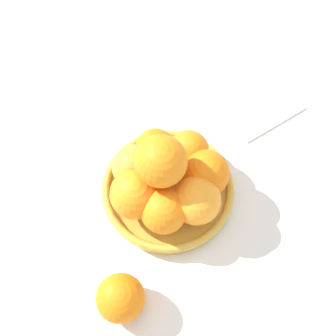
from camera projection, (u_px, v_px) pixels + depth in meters
The scene contains 5 objects.
ground_plane at pixel (168, 194), 0.84m from camera, with size 4.00×4.00×0.00m, color silver.
fruit_bowl at pixel (168, 190), 0.82m from camera, with size 0.23×0.23×0.03m.
orange_pile at pixel (168, 177), 0.76m from camera, with size 0.20×0.19×0.15m.
stray_orange at pixel (121, 298), 0.72m from camera, with size 0.08×0.08×0.08m, color orange.
napkin_folded at pixel (255, 98), 0.92m from camera, with size 0.14×0.14×0.01m, color silver.
Camera 1 is at (0.11, 0.30, 0.77)m, focal length 50.00 mm.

